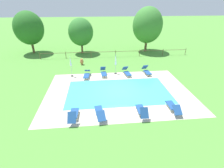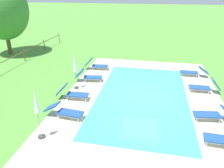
{
  "view_description": "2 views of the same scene",
  "coord_description": "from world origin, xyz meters",
  "px_view_note": "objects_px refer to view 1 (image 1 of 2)",
  "views": [
    {
      "loc": [
        -2.05,
        -14.13,
        8.03
      ],
      "look_at": [
        -0.57,
        0.5,
        0.6
      ],
      "focal_mm": 26.91,
      "sensor_mm": 36.0,
      "label": 1
    },
    {
      "loc": [
        -11.76,
        -0.44,
        6.15
      ],
      "look_at": [
        -0.31,
        1.85,
        0.79
      ],
      "focal_mm": 33.9,
      "sensor_mm": 36.0,
      "label": 2
    }
  ],
  "objects_px": {
    "sun_lounger_north_near_steps": "(104,72)",
    "tree_far_west": "(81,32)",
    "tree_centre": "(148,25)",
    "patio_umbrella_closed_row_west": "(71,63)",
    "sun_lounger_north_mid": "(100,112)",
    "sun_lounger_south_far": "(147,71)",
    "terracotta_urn_near_fence": "(82,62)",
    "sun_lounger_south_mid": "(73,114)",
    "sun_lounger_south_end": "(173,107)",
    "sun_lounger_south_near_corner": "(127,72)",
    "sun_lounger_north_end": "(142,110)",
    "tree_west_mid": "(29,28)",
    "sun_lounger_north_far": "(87,74)",
    "patio_umbrella_closed_row_east": "(116,61)"
  },
  "relations": [
    {
      "from": "sun_lounger_north_near_steps",
      "to": "tree_far_west",
      "type": "bearing_deg",
      "value": 107.33
    },
    {
      "from": "tree_far_west",
      "to": "tree_centre",
      "type": "xyz_separation_m",
      "value": [
        10.77,
        -0.01,
        0.89
      ]
    },
    {
      "from": "tree_far_west",
      "to": "patio_umbrella_closed_row_west",
      "type": "bearing_deg",
      "value": -94.0
    },
    {
      "from": "sun_lounger_north_mid",
      "to": "sun_lounger_south_far",
      "type": "xyz_separation_m",
      "value": [
        5.89,
        7.63,
        0.03
      ]
    },
    {
      "from": "sun_lounger_north_near_steps",
      "to": "terracotta_urn_near_fence",
      "type": "height_order",
      "value": "sun_lounger_north_near_steps"
    },
    {
      "from": "sun_lounger_south_mid",
      "to": "sun_lounger_south_end",
      "type": "bearing_deg",
      "value": 2.09
    },
    {
      "from": "sun_lounger_south_near_corner",
      "to": "terracotta_urn_near_fence",
      "type": "relative_size",
      "value": 2.5
    },
    {
      "from": "sun_lounger_north_end",
      "to": "sun_lounger_south_mid",
      "type": "xyz_separation_m",
      "value": [
        -5.19,
        0.01,
        -0.0
      ]
    },
    {
      "from": "sun_lounger_north_near_steps",
      "to": "sun_lounger_north_end",
      "type": "xyz_separation_m",
      "value": [
        2.51,
        -7.86,
        0.0
      ]
    },
    {
      "from": "sun_lounger_north_end",
      "to": "tree_west_mid",
      "type": "xyz_separation_m",
      "value": [
        -13.59,
        18.29,
        3.61
      ]
    },
    {
      "from": "sun_lounger_south_end",
      "to": "sun_lounger_north_mid",
      "type": "bearing_deg",
      "value": -178.57
    },
    {
      "from": "sun_lounger_north_far",
      "to": "sun_lounger_south_far",
      "type": "height_order",
      "value": "sun_lounger_south_far"
    },
    {
      "from": "sun_lounger_south_far",
      "to": "patio_umbrella_closed_row_west",
      "type": "xyz_separation_m",
      "value": [
        -8.84,
        0.19,
        1.2
      ]
    },
    {
      "from": "sun_lounger_south_end",
      "to": "tree_west_mid",
      "type": "height_order",
      "value": "tree_west_mid"
    },
    {
      "from": "tree_far_west",
      "to": "sun_lounger_north_mid",
      "type": "bearing_deg",
      "value": -82.5
    },
    {
      "from": "sun_lounger_south_near_corner",
      "to": "terracotta_urn_near_fence",
      "type": "xyz_separation_m",
      "value": [
        -5.49,
        4.11,
        0.04
      ]
    },
    {
      "from": "sun_lounger_south_far",
      "to": "patio_umbrella_closed_row_east",
      "type": "height_order",
      "value": "patio_umbrella_closed_row_east"
    },
    {
      "from": "sun_lounger_north_near_steps",
      "to": "sun_lounger_south_mid",
      "type": "xyz_separation_m",
      "value": [
        -2.68,
        -7.85,
        0.0
      ]
    },
    {
      "from": "sun_lounger_north_near_steps",
      "to": "sun_lounger_north_far",
      "type": "distance_m",
      "value": 1.97
    },
    {
      "from": "sun_lounger_south_near_corner",
      "to": "sun_lounger_south_end",
      "type": "relative_size",
      "value": 0.99
    },
    {
      "from": "sun_lounger_south_end",
      "to": "patio_umbrella_closed_row_east",
      "type": "height_order",
      "value": "patio_umbrella_closed_row_east"
    },
    {
      "from": "sun_lounger_south_end",
      "to": "patio_umbrella_closed_row_west",
      "type": "relative_size",
      "value": 0.84
    },
    {
      "from": "sun_lounger_south_end",
      "to": "patio_umbrella_closed_row_east",
      "type": "xyz_separation_m",
      "value": [
        -3.69,
        7.9,
        1.25
      ]
    },
    {
      "from": "patio_umbrella_closed_row_west",
      "to": "tree_west_mid",
      "type": "distance_m",
      "value": 12.92
    },
    {
      "from": "tree_far_west",
      "to": "patio_umbrella_closed_row_east",
      "type": "bearing_deg",
      "value": -64.35
    },
    {
      "from": "sun_lounger_south_near_corner",
      "to": "sun_lounger_north_far",
      "type": "bearing_deg",
      "value": -178.31
    },
    {
      "from": "sun_lounger_south_far",
      "to": "tree_west_mid",
      "type": "bearing_deg",
      "value": 147.11
    },
    {
      "from": "tree_west_mid",
      "to": "tree_centre",
      "type": "distance_m",
      "value": 18.86
    },
    {
      "from": "sun_lounger_north_end",
      "to": "tree_west_mid",
      "type": "distance_m",
      "value": 23.07
    },
    {
      "from": "sun_lounger_north_far",
      "to": "terracotta_urn_near_fence",
      "type": "distance_m",
      "value": 4.33
    },
    {
      "from": "sun_lounger_north_near_steps",
      "to": "tree_far_west",
      "type": "distance_m",
      "value": 10.55
    },
    {
      "from": "patio_umbrella_closed_row_west",
      "to": "sun_lounger_north_end",
      "type": "bearing_deg",
      "value": -52.17
    },
    {
      "from": "patio_umbrella_closed_row_east",
      "to": "sun_lounger_south_near_corner",
      "type": "bearing_deg",
      "value": -21.6
    },
    {
      "from": "sun_lounger_south_mid",
      "to": "terracotta_urn_near_fence",
      "type": "bearing_deg",
      "value": 90.39
    },
    {
      "from": "sun_lounger_north_mid",
      "to": "tree_centre",
      "type": "distance_m",
      "value": 19.71
    },
    {
      "from": "sun_lounger_north_mid",
      "to": "tree_west_mid",
      "type": "distance_m",
      "value": 21.2
    },
    {
      "from": "sun_lounger_south_near_corner",
      "to": "sun_lounger_south_end",
      "type": "height_order",
      "value": "sun_lounger_south_near_corner"
    },
    {
      "from": "sun_lounger_north_near_steps",
      "to": "sun_lounger_north_mid",
      "type": "relative_size",
      "value": 0.92
    },
    {
      "from": "patio_umbrella_closed_row_west",
      "to": "tree_centre",
      "type": "relative_size",
      "value": 0.34
    },
    {
      "from": "sun_lounger_north_mid",
      "to": "patio_umbrella_closed_row_east",
      "type": "relative_size",
      "value": 0.84
    },
    {
      "from": "terracotta_urn_near_fence",
      "to": "tree_centre",
      "type": "bearing_deg",
      "value": 28.44
    },
    {
      "from": "sun_lounger_south_far",
      "to": "sun_lounger_south_end",
      "type": "relative_size",
      "value": 0.96
    },
    {
      "from": "sun_lounger_north_far",
      "to": "sun_lounger_south_end",
      "type": "distance_m",
      "value": 10.15
    },
    {
      "from": "sun_lounger_north_mid",
      "to": "patio_umbrella_closed_row_east",
      "type": "bearing_deg",
      "value": 74.78
    },
    {
      "from": "sun_lounger_north_near_steps",
      "to": "tree_centre",
      "type": "distance_m",
      "value": 12.98
    },
    {
      "from": "sun_lounger_north_far",
      "to": "terracotta_urn_near_fence",
      "type": "relative_size",
      "value": 2.63
    },
    {
      "from": "sun_lounger_south_near_corner",
      "to": "tree_west_mid",
      "type": "relative_size",
      "value": 0.3
    },
    {
      "from": "sun_lounger_south_mid",
      "to": "tree_centre",
      "type": "height_order",
      "value": "tree_centre"
    },
    {
      "from": "sun_lounger_south_near_corner",
      "to": "patio_umbrella_closed_row_east",
      "type": "height_order",
      "value": "patio_umbrella_closed_row_east"
    },
    {
      "from": "sun_lounger_south_mid",
      "to": "sun_lounger_south_far",
      "type": "distance_m",
      "value": 11.04
    }
  ]
}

